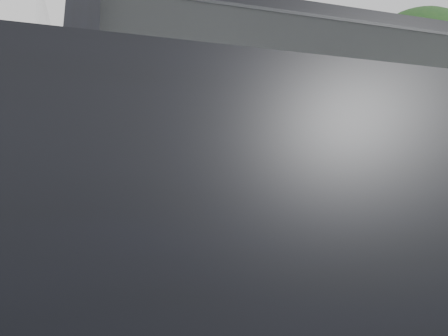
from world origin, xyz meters
TOP-DOWN VIEW (x-y plane):
  - subject_car at (0.00, 0.00)m, footprint 1.80×4.00m
  - dashboard at (0.00, 0.62)m, footprint 1.58×0.45m
  - driver_seat at (-0.40, -0.29)m, footprint 0.50×0.72m
  - passenger_seat at (0.40, -0.29)m, footprint 0.50×0.72m
  - steering_wheel at (-0.40, 0.33)m, footprint 0.36×0.36m
  - cat at (0.16, 0.63)m, footprint 0.51×0.17m
  - guardrail at (4.30, 10.00)m, footprint 0.05×90.00m
  - other_car at (0.74, 23.66)m, footprint 2.65×4.82m
  - highway_sign at (5.68, 16.31)m, footprint 0.50×1.05m
  - utility_pole at (6.19, 17.17)m, footprint 0.37×0.37m
  - tree_1 at (10.43, 10.56)m, footprint 5.84×5.84m
  - tree_2 at (9.86, 26.34)m, footprint 5.48×5.48m
  - tree_3 at (11.54, 35.30)m, footprint 6.58×6.58m

SIDE VIEW (x-z plane):
  - guardrail at x=4.30m, z-range 0.42..0.74m
  - subject_car at x=0.00m, z-range 0.00..1.45m
  - other_car at x=0.74m, z-range 0.00..1.50m
  - dashboard at x=0.00m, z-range 0.70..1.00m
  - driver_seat at x=-0.40m, z-range 0.67..1.09m
  - passenger_seat at x=0.40m, z-range 0.67..1.09m
  - steering_wheel at x=-0.40m, z-range 0.90..0.94m
  - cat at x=0.16m, z-range 0.96..1.19m
  - highway_sign at x=5.68m, z-range 0.00..2.71m
  - tree_2 at x=9.86m, z-range 0.00..6.41m
  - tree_1 at x=10.43m, z-range 0.00..7.67m
  - tree_3 at x=11.54m, z-range 0.00..8.04m
  - utility_pole at x=6.19m, z-range 0.00..8.76m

